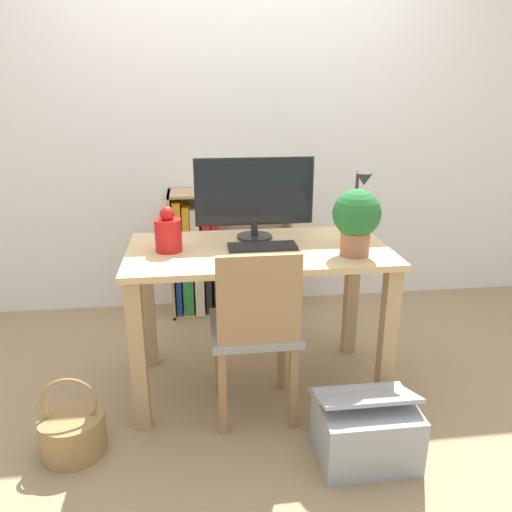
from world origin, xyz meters
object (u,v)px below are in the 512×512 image
at_px(monitor, 255,194).
at_px(keyboard, 262,247).
at_px(potted_plant, 356,218).
at_px(desk_lamp, 360,199).
at_px(basket, 73,432).
at_px(chair, 255,327).
at_px(bookshelf, 210,259).
at_px(storage_box, 365,429).
at_px(vase, 168,233).

distance_m(monitor, keyboard, 0.28).
relative_size(keyboard, potted_plant, 1.07).
relative_size(desk_lamp, basket, 0.96).
bearing_deg(potted_plant, monitor, 142.72).
height_order(chair, bookshelf, chair).
bearing_deg(bookshelf, desk_lamp, -51.17).
relative_size(potted_plant, storage_box, 0.75).
height_order(vase, potted_plant, potted_plant).
xyz_separation_m(bookshelf, basket, (-0.65, -1.38, -0.29)).
relative_size(keyboard, basket, 0.91).
bearing_deg(desk_lamp, vase, -177.08).
relative_size(monitor, potted_plant, 1.95).
distance_m(monitor, bookshelf, 1.02).
xyz_separation_m(keyboard, chair, (-0.07, -0.27, -0.29)).
bearing_deg(vase, monitor, 20.14).
xyz_separation_m(keyboard, vase, (-0.45, 0.01, 0.08)).
distance_m(keyboard, storage_box, 0.94).
xyz_separation_m(chair, storage_box, (0.43, -0.33, -0.34)).
height_order(desk_lamp, chair, desk_lamp).
xyz_separation_m(keyboard, bookshelf, (-0.23, 0.97, -0.38)).
bearing_deg(bookshelf, keyboard, -76.61).
relative_size(vase, storage_box, 0.53).
bearing_deg(keyboard, storage_box, -58.89).
distance_m(potted_plant, chair, 0.68).
relative_size(potted_plant, basket, 0.85).
bearing_deg(bookshelf, monitor, -74.95).
relative_size(desk_lamp, storage_box, 0.85).
distance_m(potted_plant, storage_box, 0.92).
relative_size(keyboard, vase, 1.54).
relative_size(chair, storage_box, 2.09).
height_order(bookshelf, storage_box, bookshelf).
relative_size(desk_lamp, potted_plant, 1.14).
relative_size(keyboard, chair, 0.39).
bearing_deg(basket, desk_lamp, 19.13).
relative_size(keyboard, desk_lamp, 0.95).
distance_m(vase, potted_plant, 0.88).
bearing_deg(monitor, keyboard, -84.48).
height_order(potted_plant, bookshelf, potted_plant).
bearing_deg(storage_box, potted_plant, 83.43).
xyz_separation_m(potted_plant, storage_box, (-0.05, -0.44, -0.80)).
bearing_deg(monitor, bookshelf, 105.05).
bearing_deg(storage_box, keyboard, 121.11).
distance_m(vase, storage_box, 1.24).
xyz_separation_m(chair, basket, (-0.81, -0.15, -0.38)).
distance_m(keyboard, potted_plant, 0.47).
xyz_separation_m(monitor, vase, (-0.43, -0.16, -0.14)).
height_order(monitor, storage_box, monitor).
distance_m(vase, chair, 0.61).
bearing_deg(vase, basket, -135.08).
bearing_deg(chair, vase, 151.96).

